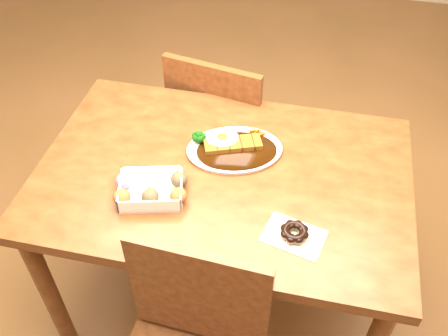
% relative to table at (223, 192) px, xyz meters
% --- Properties ---
extents(ground, '(6.00, 6.00, 0.00)m').
position_rel_table_xyz_m(ground, '(0.00, 0.00, -0.65)').
color(ground, brown).
rests_on(ground, ground).
extents(table, '(1.20, 0.80, 0.75)m').
position_rel_table_xyz_m(table, '(0.00, 0.00, 0.00)').
color(table, '#4C250F').
rests_on(table, ground).
extents(chair_far, '(0.49, 0.49, 0.87)m').
position_rel_table_xyz_m(chair_far, '(-0.11, 0.54, -0.17)').
color(chair_far, '#4C250F').
rests_on(chair_far, ground).
extents(katsu_curry_plate, '(0.37, 0.31, 0.06)m').
position_rel_table_xyz_m(katsu_curry_plate, '(0.01, 0.10, 0.11)').
color(katsu_curry_plate, white).
rests_on(katsu_curry_plate, table).
extents(donut_box, '(0.23, 0.19, 0.05)m').
position_rel_table_xyz_m(donut_box, '(-0.19, -0.15, 0.13)').
color(donut_box, white).
rests_on(donut_box, table).
extents(pon_de_ring, '(0.19, 0.16, 0.03)m').
position_rel_table_xyz_m(pon_de_ring, '(0.26, -0.21, 0.12)').
color(pon_de_ring, silver).
rests_on(pon_de_ring, table).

